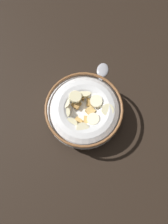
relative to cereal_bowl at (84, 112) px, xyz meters
The scene contains 3 objects.
ground_plane 4.30cm from the cereal_bowl, 85.08° to the left, with size 109.24×109.24×2.00cm, color black.
cereal_bowl is the anchor object (origin of this frame).
spoon 11.02cm from the cereal_bowl, 70.44° to the left, with size 4.42×15.79×0.80cm.
Camera 1 is at (1.10, -15.98, 57.10)cm, focal length 39.41 mm.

